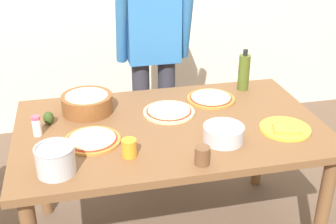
{
  "coord_description": "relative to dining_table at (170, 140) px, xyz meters",
  "views": [
    {
      "loc": [
        -0.46,
        -1.97,
        1.84
      ],
      "look_at": [
        0.0,
        0.05,
        0.81
      ],
      "focal_mm": 46.71,
      "sensor_mm": 36.0,
      "label": 1
    }
  ],
  "objects": [
    {
      "name": "cup_small_brown",
      "position": [
        0.06,
        -0.39,
        0.13
      ],
      "size": [
        0.07,
        0.07,
        0.08
      ],
      "primitive_type": "cylinder",
      "color": "brown",
      "rests_on": "dining_table"
    },
    {
      "name": "mixing_bowl_steel",
      "position": [
        0.22,
        -0.22,
        0.13
      ],
      "size": [
        0.2,
        0.2,
        0.08
      ],
      "color": "#B7B7BC",
      "rests_on": "dining_table"
    },
    {
      "name": "olive_oil_bottle",
      "position": [
        0.55,
        0.36,
        0.2
      ],
      "size": [
        0.07,
        0.07,
        0.26
      ],
      "color": "#47561E",
      "rests_on": "dining_table"
    },
    {
      "name": "pizza_cooked_on_tray",
      "position": [
        -0.41,
        -0.09,
        0.1
      ],
      "size": [
        0.28,
        0.28,
        0.02
      ],
      "color": "#C67A33",
      "rests_on": "dining_table"
    },
    {
      "name": "plate_with_slice",
      "position": [
        0.56,
        -0.19,
        0.1
      ],
      "size": [
        0.26,
        0.26,
        0.02
      ],
      "color": "gold",
      "rests_on": "dining_table"
    },
    {
      "name": "pizza_second_cooked",
      "position": [
        0.3,
        0.25,
        0.1
      ],
      "size": [
        0.28,
        0.28,
        0.02
      ],
      "color": "#C67A33",
      "rests_on": "dining_table"
    },
    {
      "name": "avocado",
      "position": [
        -0.62,
        0.15,
        0.13
      ],
      "size": [
        0.06,
        0.06,
        0.07
      ],
      "primitive_type": "ellipsoid",
      "color": "#2D4219",
      "rests_on": "dining_table"
    },
    {
      "name": "cup_orange",
      "position": [
        -0.25,
        -0.26,
        0.13
      ],
      "size": [
        0.07,
        0.07,
        0.08
      ],
      "primitive_type": "cylinder",
      "color": "orange",
      "rests_on": "dining_table"
    },
    {
      "name": "pizza_raw_on_board",
      "position": [
        0.02,
        0.13,
        0.1
      ],
      "size": [
        0.28,
        0.28,
        0.02
      ],
      "color": "beige",
      "rests_on": "dining_table"
    },
    {
      "name": "dining_table",
      "position": [
        0.0,
        0.0,
        0.0
      ],
      "size": [
        1.6,
        0.96,
        0.76
      ],
      "color": "brown",
      "rests_on": "ground"
    },
    {
      "name": "salt_shaker",
      "position": [
        -0.67,
        0.04,
        0.14
      ],
      "size": [
        0.04,
        0.04,
        0.11
      ],
      "color": "white",
      "rests_on": "dining_table"
    },
    {
      "name": "popcorn_bowl",
      "position": [
        -0.41,
        0.25,
        0.15
      ],
      "size": [
        0.28,
        0.28,
        0.11
      ],
      "color": "brown",
      "rests_on": "dining_table"
    },
    {
      "name": "person_cook",
      "position": [
        0.06,
        0.76,
        0.27
      ],
      "size": [
        0.49,
        0.25,
        1.62
      ],
      "color": "#2D2D38",
      "rests_on": "ground"
    },
    {
      "name": "steel_pot",
      "position": [
        -0.58,
        -0.32,
        0.16
      ],
      "size": [
        0.17,
        0.17,
        0.13
      ],
      "color": "#B7B7BC",
      "rests_on": "dining_table"
    }
  ]
}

